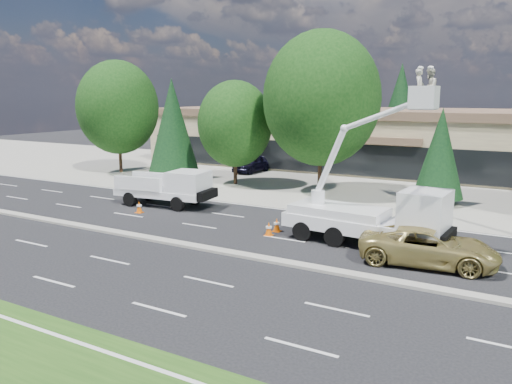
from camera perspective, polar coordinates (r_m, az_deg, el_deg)
The scene contains 19 objects.
ground at distance 21.38m, azimuth -0.57°, elevation -7.52°, with size 140.00×140.00×0.00m, color black.
concrete_apron at distance 39.50m, azimuth 14.01°, elevation 0.78°, with size 140.00×22.00×0.01m, color #98978B.
road_median at distance 21.36m, azimuth -0.57°, elevation -7.36°, with size 120.00×0.55×0.12m, color #98978B.
strip_mall at distance 48.77m, azimuth 17.31°, elevation 5.85°, with size 50.40×15.40×5.50m.
tree_front_a at distance 45.74m, azimuth -15.52°, elevation 9.29°, with size 7.07×7.07×9.81m.
tree_front_b at distance 41.81m, azimuth -9.50°, elevation 7.54°, with size 4.14×4.14×8.16m.
tree_front_c at distance 38.34m, azimuth -2.42°, elevation 7.78°, with size 5.72×5.72×7.94m.
tree_front_d at distance 35.11m, azimuth 7.49°, elevation 10.52°, with size 8.07×8.07×11.19m.
tree_front_e at distance 33.17m, azimuth 20.31°, elevation 4.19°, with size 3.07×3.07×6.06m.
tree_back_a at distance 65.92m, azimuth 4.06°, elevation 8.80°, with size 4.06×4.06×8.01m.
tree_back_b at distance 61.24m, azimuth 16.17°, elevation 9.45°, with size 5.29×5.29×10.43m.
utility_pickup at distance 31.37m, azimuth -9.93°, elevation 0.08°, with size 6.13×2.83×2.27m.
bucket_truck at distance 23.05m, azimuth 13.88°, elevation -1.94°, with size 7.72×2.88×7.97m.
traffic_cone_a at distance 30.07m, azimuth -13.21°, elevation -1.68°, with size 0.40×0.40×0.70m.
traffic_cone_b at distance 24.56m, azimuth 1.47°, elevation -4.22°, with size 0.40×0.40×0.70m.
traffic_cone_c at distance 25.29m, azimuth 2.38°, elevation -3.78°, with size 0.40×0.40×0.70m.
traffic_cone_d at distance 21.99m, azimuth 21.95°, elevation -6.88°, with size 0.40×0.40×0.70m.
minivan at distance 21.52m, azimuth 19.12°, elevation -5.90°, with size 2.52×5.46×1.52m, color tan.
parked_car_west at distance 44.84m, azimuth -0.47°, elevation 3.26°, with size 1.78×4.43×1.51m, color black.
Camera 1 is at (10.09, -17.58, 6.79)m, focal length 35.00 mm.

